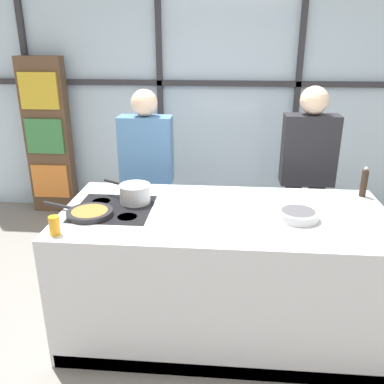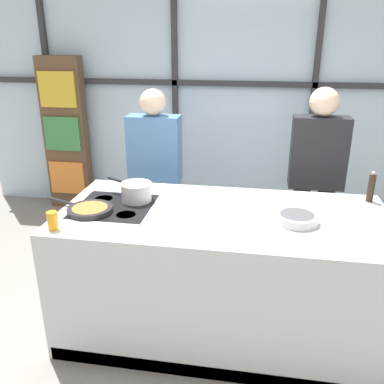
% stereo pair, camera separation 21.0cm
% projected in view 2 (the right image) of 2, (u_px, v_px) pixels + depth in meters
% --- Properties ---
extents(ground_plane, '(18.00, 18.00, 0.00)m').
position_uv_depth(ground_plane, '(220.00, 327.00, 3.03)').
color(ground_plane, gray).
extents(back_window_wall, '(6.40, 0.10, 2.80)m').
position_uv_depth(back_window_wall, '(243.00, 96.00, 4.57)').
color(back_window_wall, silver).
rests_on(back_window_wall, ground_plane).
extents(bookshelf, '(0.52, 0.19, 1.83)m').
position_uv_depth(bookshelf, '(66.00, 135.00, 4.89)').
color(bookshelf, brown).
rests_on(bookshelf, ground_plane).
extents(demo_island, '(2.19, 1.02, 0.92)m').
position_uv_depth(demo_island, '(221.00, 273.00, 2.86)').
color(demo_island, silver).
rests_on(demo_island, ground_plane).
extents(spectator_far_left, '(0.46, 0.23, 1.62)m').
position_uv_depth(spectator_far_left, '(155.00, 169.00, 3.65)').
color(spectator_far_left, '#232838').
rests_on(spectator_far_left, ground_plane).
extents(spectator_center_left, '(0.45, 0.23, 1.66)m').
position_uv_depth(spectator_center_left, '(316.00, 174.00, 3.43)').
color(spectator_center_left, black).
rests_on(spectator_center_left, ground_plane).
extents(frying_pan, '(0.52, 0.30, 0.04)m').
position_uv_depth(frying_pan, '(89.00, 209.00, 2.72)').
color(frying_pan, '#232326').
rests_on(frying_pan, demo_island).
extents(saucepan, '(0.38, 0.27, 0.13)m').
position_uv_depth(saucepan, '(136.00, 191.00, 2.89)').
color(saucepan, silver).
rests_on(saucepan, demo_island).
extents(white_plate, '(0.27, 0.27, 0.01)m').
position_uv_depth(white_plate, '(294.00, 206.00, 2.79)').
color(white_plate, white).
rests_on(white_plate, demo_island).
extents(mixing_bowl, '(0.27, 0.27, 0.06)m').
position_uv_depth(mixing_bowl, '(297.00, 218.00, 2.55)').
color(mixing_bowl, silver).
rests_on(mixing_bowl, demo_island).
extents(pepper_grinder, '(0.05, 0.05, 0.23)m').
position_uv_depth(pepper_grinder, '(371.00, 188.00, 2.86)').
color(pepper_grinder, '#332319').
rests_on(pepper_grinder, demo_island).
extents(juice_glass_near, '(0.06, 0.06, 0.12)m').
position_uv_depth(juice_glass_near, '(53.00, 221.00, 2.45)').
color(juice_glass_near, orange).
rests_on(juice_glass_near, demo_island).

